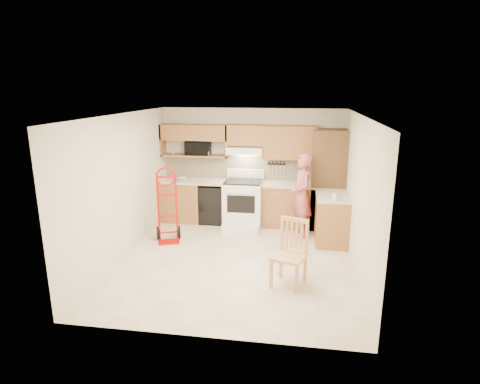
% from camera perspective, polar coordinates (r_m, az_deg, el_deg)
% --- Properties ---
extents(floor, '(4.00, 4.50, 0.02)m').
position_cam_1_polar(floor, '(7.04, -0.62, -9.82)').
color(floor, beige).
rests_on(floor, ground).
extents(ceiling, '(4.00, 4.50, 0.02)m').
position_cam_1_polar(ceiling, '(6.41, -0.69, 11.12)').
color(ceiling, white).
rests_on(ceiling, ground).
extents(wall_back, '(4.00, 0.02, 2.50)m').
position_cam_1_polar(wall_back, '(8.79, 1.73, 3.86)').
color(wall_back, beige).
rests_on(wall_back, ground).
extents(wall_front, '(4.00, 0.02, 2.50)m').
position_cam_1_polar(wall_front, '(4.50, -5.34, -7.10)').
color(wall_front, beige).
rests_on(wall_front, ground).
extents(wall_left, '(0.02, 4.50, 2.50)m').
position_cam_1_polar(wall_left, '(7.20, -16.64, 0.76)').
color(wall_left, beige).
rests_on(wall_left, ground).
extents(wall_right, '(0.02, 4.50, 2.50)m').
position_cam_1_polar(wall_right, '(6.60, 16.84, -0.52)').
color(wall_right, beige).
rests_on(wall_right, ground).
extents(backsplash, '(3.92, 0.03, 0.55)m').
position_cam_1_polar(backsplash, '(8.78, 1.71, 3.51)').
color(backsplash, beige).
rests_on(backsplash, wall_back).
extents(lower_cab_left, '(0.90, 0.60, 0.90)m').
position_cam_1_polar(lower_cab_left, '(9.00, -8.40, -1.27)').
color(lower_cab_left, brown).
rests_on(lower_cab_left, ground).
extents(dishwasher, '(0.60, 0.60, 0.85)m').
position_cam_1_polar(dishwasher, '(8.82, -3.72, -1.64)').
color(dishwasher, black).
rests_on(dishwasher, ground).
extents(lower_cab_right, '(1.14, 0.60, 0.90)m').
position_cam_1_polar(lower_cab_right, '(8.62, 6.92, -1.94)').
color(lower_cab_right, brown).
rests_on(lower_cab_right, ground).
extents(countertop_left, '(1.50, 0.63, 0.04)m').
position_cam_1_polar(countertop_left, '(8.80, -6.64, 1.58)').
color(countertop_left, beige).
rests_on(countertop_left, lower_cab_left).
extents(countertop_right, '(1.14, 0.63, 0.04)m').
position_cam_1_polar(countertop_right, '(8.50, 7.02, 1.09)').
color(countertop_right, beige).
rests_on(countertop_right, lower_cab_right).
extents(cab_return_right, '(0.60, 1.00, 0.90)m').
position_cam_1_polar(cab_return_right, '(7.89, 13.06, -3.84)').
color(cab_return_right, brown).
rests_on(cab_return_right, ground).
extents(countertop_return, '(0.63, 1.00, 0.04)m').
position_cam_1_polar(countertop_return, '(7.75, 13.26, -0.55)').
color(countertop_return, beige).
rests_on(countertop_return, cab_return_right).
extents(pantry_tall, '(0.70, 0.60, 2.10)m').
position_cam_1_polar(pantry_tall, '(8.49, 12.59, 1.73)').
color(pantry_tall, '#51331D').
rests_on(pantry_tall, ground).
extents(upper_cab_left, '(1.50, 0.33, 0.34)m').
position_cam_1_polar(upper_cab_left, '(8.75, -6.62, 8.56)').
color(upper_cab_left, brown).
rests_on(upper_cab_left, wall_back).
extents(upper_shelf_mw, '(1.50, 0.33, 0.04)m').
position_cam_1_polar(upper_shelf_mw, '(8.82, -6.52, 5.26)').
color(upper_shelf_mw, brown).
rests_on(upper_shelf_mw, wall_back).
extents(upper_cab_center, '(0.76, 0.33, 0.44)m').
position_cam_1_polar(upper_cab_center, '(8.53, 0.82, 8.22)').
color(upper_cab_center, brown).
rests_on(upper_cab_center, wall_back).
extents(upper_cab_right, '(1.14, 0.33, 0.70)m').
position_cam_1_polar(upper_cab_right, '(8.47, 7.24, 7.10)').
color(upper_cab_right, brown).
rests_on(upper_cab_right, wall_back).
extents(range_hood, '(0.76, 0.46, 0.14)m').
position_cam_1_polar(range_hood, '(8.51, 0.75, 6.09)').
color(range_hood, white).
rests_on(range_hood, wall_back).
extents(knife_strip, '(0.40, 0.05, 0.29)m').
position_cam_1_polar(knife_strip, '(8.69, 5.30, 3.61)').
color(knife_strip, black).
rests_on(knife_strip, backsplash).
extents(microwave, '(0.58, 0.41, 0.31)m').
position_cam_1_polar(microwave, '(8.77, -6.06, 6.37)').
color(microwave, black).
rests_on(microwave, upper_shelf_mw).
extents(range, '(0.81, 1.06, 1.19)m').
position_cam_1_polar(range, '(8.44, 0.41, -1.16)').
color(range, white).
rests_on(range, ground).
extents(person, '(0.57, 0.71, 1.70)m').
position_cam_1_polar(person, '(7.93, 8.84, -0.49)').
color(person, '#BD5357').
rests_on(person, ground).
extents(hand_truck, '(0.66, 0.63, 1.33)m').
position_cam_1_polar(hand_truck, '(7.76, -10.43, -2.33)').
color(hand_truck, '#C60A05').
rests_on(hand_truck, ground).
extents(dining_chair, '(0.60, 0.62, 1.03)m').
position_cam_1_polar(dining_chair, '(6.02, 7.07, -8.91)').
color(dining_chair, tan).
rests_on(dining_chair, ground).
extents(soap_bottle, '(0.10, 0.10, 0.18)m').
position_cam_1_polar(soap_bottle, '(7.39, 13.51, -0.45)').
color(soap_bottle, white).
rests_on(soap_bottle, countertop_return).
extents(bowl, '(0.25, 0.25, 0.05)m').
position_cam_1_polar(bowl, '(8.86, -8.26, 1.91)').
color(bowl, white).
rests_on(bowl, countertop_left).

